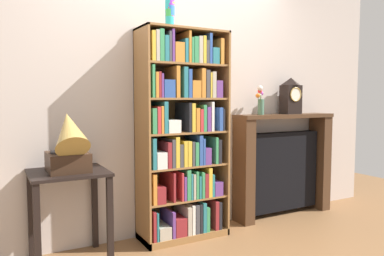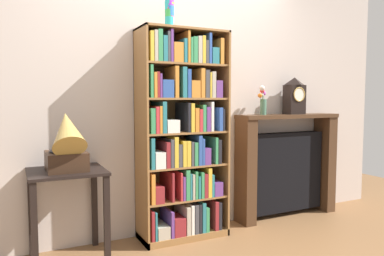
{
  "view_description": "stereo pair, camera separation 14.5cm",
  "coord_description": "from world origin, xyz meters",
  "px_view_note": "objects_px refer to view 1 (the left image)",
  "views": [
    {
      "loc": [
        -1.51,
        -2.85,
        1.26
      ],
      "look_at": [
        0.1,
        0.11,
        1.0
      ],
      "focal_mm": 34.68,
      "sensor_mm": 36.0,
      "label": 1
    },
    {
      "loc": [
        -1.38,
        -2.92,
        1.26
      ],
      "look_at": [
        0.1,
        0.11,
        1.0
      ],
      "focal_mm": 34.68,
      "sensor_mm": 36.0,
      "label": 2
    }
  ],
  "objects_px": {
    "mantel_clock": "(291,96)",
    "flower_vase": "(260,101)",
    "bookshelf": "(182,138)",
    "side_table_left": "(69,194)",
    "gramophone": "(69,144)",
    "fireplace_mantel": "(283,166)",
    "cup_stack": "(170,14)"
  },
  "relations": [
    {
      "from": "gramophone",
      "to": "fireplace_mantel",
      "type": "distance_m",
      "value": 2.32
    },
    {
      "from": "gramophone",
      "to": "flower_vase",
      "type": "bearing_deg",
      "value": 5.68
    },
    {
      "from": "bookshelf",
      "to": "gramophone",
      "type": "bearing_deg",
      "value": -172.42
    },
    {
      "from": "bookshelf",
      "to": "gramophone",
      "type": "distance_m",
      "value": 1.02
    },
    {
      "from": "side_table_left",
      "to": "fireplace_mantel",
      "type": "bearing_deg",
      "value": 3.88
    },
    {
      "from": "flower_vase",
      "to": "gramophone",
      "type": "bearing_deg",
      "value": -174.32
    },
    {
      "from": "bookshelf",
      "to": "side_table_left",
      "type": "xyz_separation_m",
      "value": [
        -1.01,
        -0.07,
        -0.37
      ]
    },
    {
      "from": "side_table_left",
      "to": "mantel_clock",
      "type": "xyz_separation_m",
      "value": [
        2.35,
        0.13,
        0.75
      ]
    },
    {
      "from": "gramophone",
      "to": "flower_vase",
      "type": "height_order",
      "value": "flower_vase"
    },
    {
      "from": "bookshelf",
      "to": "cup_stack",
      "type": "bearing_deg",
      "value": 166.4
    },
    {
      "from": "side_table_left",
      "to": "mantel_clock",
      "type": "relative_size",
      "value": 1.84
    },
    {
      "from": "gramophone",
      "to": "fireplace_mantel",
      "type": "relative_size",
      "value": 0.44
    },
    {
      "from": "cup_stack",
      "to": "bookshelf",
      "type": "bearing_deg",
      "value": -13.6
    },
    {
      "from": "mantel_clock",
      "to": "flower_vase",
      "type": "relative_size",
      "value": 1.31
    },
    {
      "from": "cup_stack",
      "to": "gramophone",
      "type": "bearing_deg",
      "value": -169.94
    },
    {
      "from": "bookshelf",
      "to": "mantel_clock",
      "type": "height_order",
      "value": "bookshelf"
    },
    {
      "from": "gramophone",
      "to": "flower_vase",
      "type": "xyz_separation_m",
      "value": [
        1.94,
        0.19,
        0.31
      ]
    },
    {
      "from": "fireplace_mantel",
      "to": "mantel_clock",
      "type": "xyz_separation_m",
      "value": [
        0.08,
        -0.03,
        0.76
      ]
    },
    {
      "from": "bookshelf",
      "to": "mantel_clock",
      "type": "relative_size",
      "value": 4.8
    },
    {
      "from": "side_table_left",
      "to": "fireplace_mantel",
      "type": "height_order",
      "value": "fireplace_mantel"
    },
    {
      "from": "fireplace_mantel",
      "to": "flower_vase",
      "type": "distance_m",
      "value": 0.78
    },
    {
      "from": "cup_stack",
      "to": "side_table_left",
      "type": "relative_size",
      "value": 0.36
    },
    {
      "from": "flower_vase",
      "to": "mantel_clock",
      "type": "bearing_deg",
      "value": 0.02
    },
    {
      "from": "gramophone",
      "to": "flower_vase",
      "type": "distance_m",
      "value": 1.97
    },
    {
      "from": "side_table_left",
      "to": "mantel_clock",
      "type": "height_order",
      "value": "mantel_clock"
    },
    {
      "from": "mantel_clock",
      "to": "fireplace_mantel",
      "type": "bearing_deg",
      "value": 161.3
    },
    {
      "from": "cup_stack",
      "to": "fireplace_mantel",
      "type": "xyz_separation_m",
      "value": [
        1.37,
        0.06,
        -1.46
      ]
    },
    {
      "from": "cup_stack",
      "to": "flower_vase",
      "type": "height_order",
      "value": "cup_stack"
    },
    {
      "from": "gramophone",
      "to": "mantel_clock",
      "type": "bearing_deg",
      "value": 4.69
    },
    {
      "from": "bookshelf",
      "to": "flower_vase",
      "type": "bearing_deg",
      "value": 3.6
    },
    {
      "from": "fireplace_mantel",
      "to": "mantel_clock",
      "type": "distance_m",
      "value": 0.76
    },
    {
      "from": "fireplace_mantel",
      "to": "gramophone",
      "type": "bearing_deg",
      "value": -174.52
    }
  ]
}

